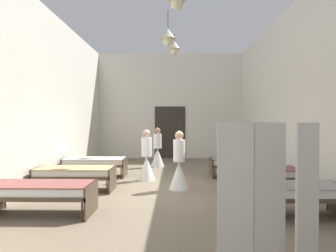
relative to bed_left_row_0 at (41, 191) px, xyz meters
The scene contains 13 objects.
ground_plane 3.00m from the bed_left_row_0, 39.97° to the left, with size 7.23×13.70×0.10m, color #7A6B56.
room_shell 4.50m from the bed_left_row_0, 55.71° to the left, with size 7.03×13.30×4.86m.
bed_left_row_0 is the anchor object (origin of this frame).
bed_right_row_0 4.53m from the bed_left_row_0, ahead, with size 1.90×0.84×0.57m.
bed_left_row_1 1.90m from the bed_left_row_0, 90.00° to the left, with size 1.90×0.84×0.57m.
bed_right_row_1 4.92m from the bed_left_row_0, 22.74° to the left, with size 1.90×0.84×0.57m.
bed_left_row_2 3.80m from the bed_left_row_0, 90.00° to the left, with size 1.90×0.84×0.57m.
bed_right_row_2 5.92m from the bed_left_row_0, 39.97° to the left, with size 1.90×0.84×0.57m.
nurse_near_aisle 3.32m from the bed_left_row_0, 39.08° to the left, with size 0.52×0.52×1.49m.
nurse_mid_aisle 6.07m from the bed_left_row_0, 72.43° to the left, with size 0.52×0.52×1.49m.
nurse_far_aisle 3.62m from the bed_left_row_0, 62.86° to the left, with size 0.52×0.52×1.49m.
patient_seated_primary 4.21m from the bed_left_row_0, ahead, with size 0.44×0.44×0.80m.
privacy_screen 4.08m from the bed_left_row_0, 28.01° to the right, with size 1.23×0.26×1.70m.
Camera 1 is at (0.18, -7.33, 1.71)m, focal length 31.99 mm.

